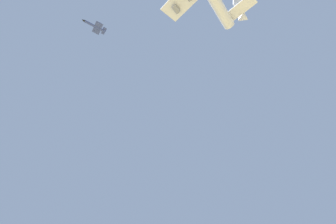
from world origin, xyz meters
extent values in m
cone|color=white|center=(-61.59, 25.01, 143.17)|extent=(7.35, 7.56, 5.76)
cylinder|color=gray|center=(-22.01, 35.90, 145.08)|extent=(4.95, 5.82, 3.00)
cube|color=white|center=(-58.68, 31.14, 150.52)|extent=(7.79, 8.16, 10.24)
cube|color=white|center=(-57.29, 29.89, 143.36)|extent=(20.65, 19.51, 6.13)
cylinder|color=#38478C|center=(28.17, 33.36, 144.39)|extent=(10.77, 9.69, 1.50)
cone|color=black|center=(33.81, 38.30, 144.39)|extent=(2.49, 2.45, 1.50)
cube|color=#38478C|center=(27.04, 32.38, 144.19)|extent=(8.58, 8.92, 0.24)
cube|color=#38478C|center=(24.03, 29.74, 146.34)|extent=(1.94, 1.73, 2.60)
cube|color=#38478C|center=(24.03, 29.74, 144.59)|extent=(4.67, 4.93, 0.20)
camera|label=1|loc=(-26.88, 95.13, 3.16)|focal=25.99mm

